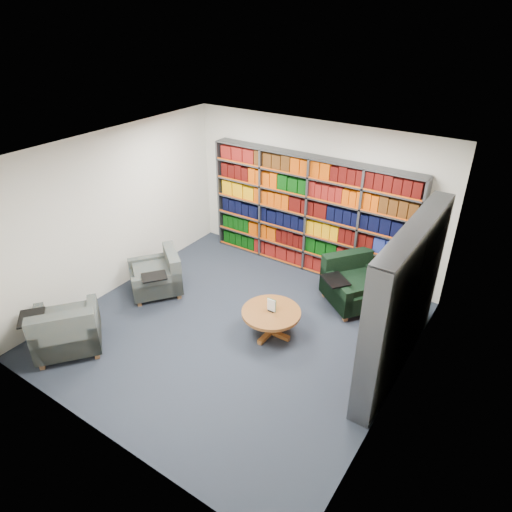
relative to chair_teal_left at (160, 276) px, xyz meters
The scene contains 7 objects.
room_shell 2.07m from the chair_teal_left, ahead, with size 5.02×5.02×2.82m.
bookshelf_back 2.91m from the chair_teal_left, 51.31° to the left, with size 4.00×0.28×2.20m.
bookshelf_right 4.19m from the chair_teal_left, ahead, with size 0.28×2.50×2.20m.
chair_teal_left is the anchor object (origin of this frame).
chair_green_right 3.36m from the chair_teal_left, 28.26° to the left, with size 1.26×1.27×0.82m.
chair_teal_front 1.92m from the chair_teal_left, 89.54° to the right, with size 1.27×1.27×0.82m.
coffee_table 2.28m from the chair_teal_left, ahead, with size 0.91×0.91×0.64m.
Camera 1 is at (3.47, -4.58, 4.54)m, focal length 32.00 mm.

